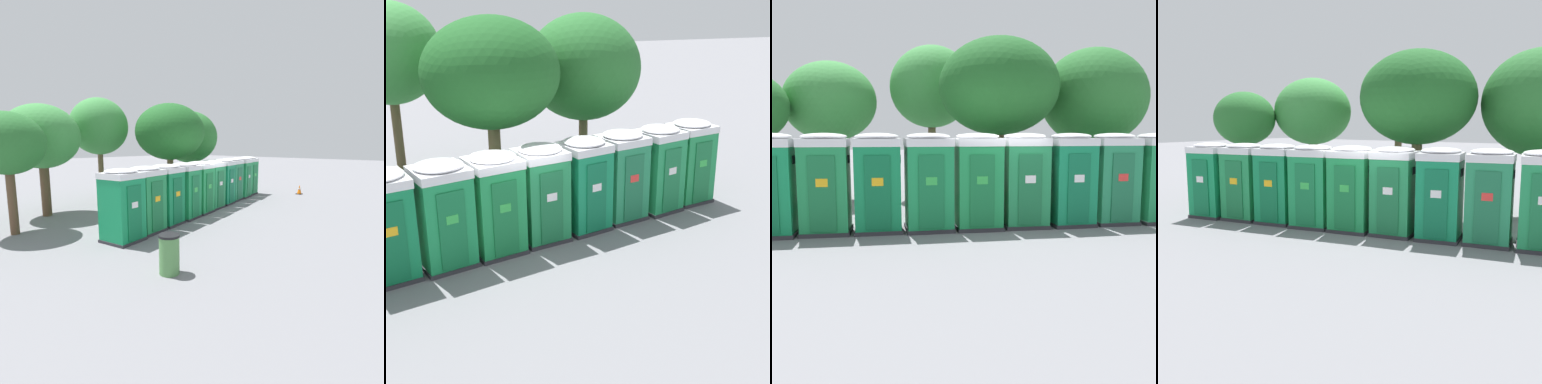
{
  "view_description": "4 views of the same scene",
  "coord_description": "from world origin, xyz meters",
  "views": [
    {
      "loc": [
        -11.41,
        -10.06,
        3.35
      ],
      "look_at": [
        -1.19,
        -0.5,
        1.11
      ],
      "focal_mm": 28.0,
      "sensor_mm": 36.0,
      "label": 1
    },
    {
      "loc": [
        -3.12,
        -12.4,
        5.96
      ],
      "look_at": [
        1.8,
        0.1,
        1.07
      ],
      "focal_mm": 50.0,
      "sensor_mm": 36.0,
      "label": 2
    },
    {
      "loc": [
        -0.66,
        -12.28,
        2.51
      ],
      "look_at": [
        -0.94,
        -0.45,
        0.98
      ],
      "focal_mm": 42.0,
      "sensor_mm": 36.0,
      "label": 3
    },
    {
      "loc": [
        6.84,
        -11.28,
        3.19
      ],
      "look_at": [
        -0.68,
        -0.4,
        1.15
      ],
      "focal_mm": 42.0,
      "sensor_mm": 36.0,
      "label": 4
    }
  ],
  "objects": [
    {
      "name": "ground_plane",
      "position": [
        0.0,
        0.0,
        0.0
      ],
      "size": [
        120.0,
        120.0,
        0.0
      ],
      "primitive_type": "plane",
      "color": "slate"
    },
    {
      "name": "portapotty_3",
      "position": [
        -1.86,
        -0.67,
        1.28
      ],
      "size": [
        1.46,
        1.44,
        2.54
      ],
      "color": "#2D2D33",
      "rests_on": "ground"
    },
    {
      "name": "portapotty_4",
      "position": [
        -0.58,
        -0.43,
        1.28
      ],
      "size": [
        1.43,
        1.42,
        2.54
      ],
      "color": "#2D2D33",
      "rests_on": "ground"
    },
    {
      "name": "portapotty_5",
      "position": [
        0.69,
        -0.13,
        1.28
      ],
      "size": [
        1.37,
        1.38,
        2.54
      ],
      "color": "#2D2D33",
      "rests_on": "ground"
    },
    {
      "name": "portapotty_6",
      "position": [
        1.97,
        0.1,
        1.28
      ],
      "size": [
        1.41,
        1.43,
        2.54
      ],
      "color": "#2D2D33",
      "rests_on": "ground"
    },
    {
      "name": "portapotty_7",
      "position": [
        3.24,
        0.42,
        1.28
      ],
      "size": [
        1.41,
        1.41,
        2.54
      ],
      "color": "#2D2D33",
      "rests_on": "ground"
    },
    {
      "name": "portapotty_8",
      "position": [
        4.53,
        0.61,
        1.28
      ],
      "size": [
        1.41,
        1.43,
        2.54
      ],
      "color": "#2D2D33",
      "rests_on": "ground"
    },
    {
      "name": "portapotty_9",
      "position": [
        5.79,
        0.93,
        1.28
      ],
      "size": [
        1.37,
        1.38,
        2.54
      ],
      "color": "#2D2D33",
      "rests_on": "ground"
    },
    {
      "name": "street_tree_1",
      "position": [
        3.61,
        4.21,
        3.81
      ],
      "size": [
        3.79,
        3.79,
        5.55
      ],
      "color": "brown",
      "rests_on": "ground"
    },
    {
      "name": "street_tree_3",
      "position": [
        -2.35,
        5.62,
        4.32
      ],
      "size": [
        3.25,
        3.25,
        5.92
      ],
      "color": "brown",
      "rests_on": "ground"
    },
    {
      "name": "street_tree_4",
      "position": [
        0.11,
        2.39,
        4.0
      ],
      "size": [
        3.84,
        3.84,
        5.56
      ],
      "color": "brown",
      "rests_on": "ground"
    }
  ]
}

